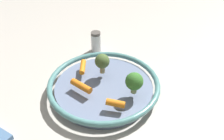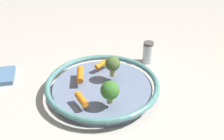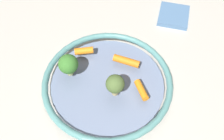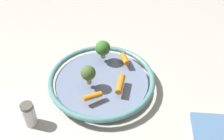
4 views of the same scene
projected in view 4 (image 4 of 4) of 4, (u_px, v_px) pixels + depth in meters
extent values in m
plane|color=#B7B2A8|center=(102.00, 87.00, 0.82)|extent=(1.97, 1.97, 0.00)
cylinder|color=slate|center=(102.00, 84.00, 0.81)|extent=(0.28, 0.28, 0.03)
torus|color=teal|center=(102.00, 79.00, 0.80)|extent=(0.32, 0.32, 0.02)
cylinder|color=orange|center=(93.00, 96.00, 0.73)|extent=(0.06, 0.02, 0.02)
cylinder|color=orange|center=(120.00, 84.00, 0.76)|extent=(0.05, 0.06, 0.02)
cylinder|color=orange|center=(125.00, 59.00, 0.84)|extent=(0.02, 0.05, 0.02)
cylinder|color=#9AA666|center=(103.00, 55.00, 0.86)|extent=(0.02, 0.02, 0.02)
sphere|color=#37722B|center=(103.00, 48.00, 0.84)|extent=(0.05, 0.05, 0.05)
cylinder|color=tan|center=(89.00, 80.00, 0.77)|extent=(0.01, 0.01, 0.02)
sphere|color=#4A6230|center=(88.00, 73.00, 0.75)|extent=(0.04, 0.04, 0.04)
cylinder|color=silver|center=(29.00, 115.00, 0.70)|extent=(0.03, 0.03, 0.06)
cylinder|color=#56514C|center=(26.00, 106.00, 0.67)|extent=(0.03, 0.03, 0.01)
cube|color=#4C7099|center=(213.00, 129.00, 0.70)|extent=(0.13, 0.13, 0.01)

